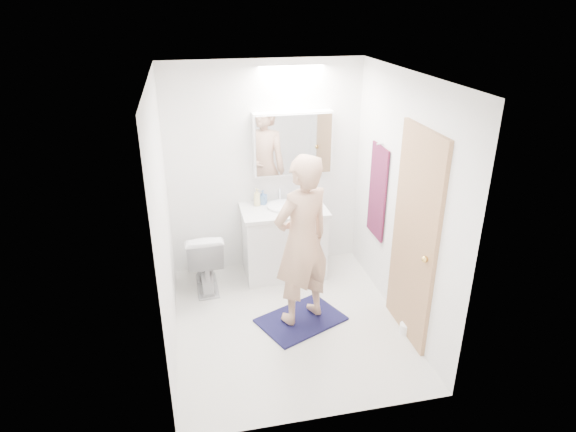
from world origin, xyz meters
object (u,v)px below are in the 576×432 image
object	(u,v)px
toilet_paper_roll	(405,328)
person	(302,241)
vanity_cabinet	(284,243)
soap_bottle_a	(257,197)
medicine_cabinet	(293,143)
soap_bottle_b	(263,197)
toilet	(205,258)
toothbrush_cup	(296,198)

from	to	relation	value
toilet_paper_roll	person	bearing A→B (deg)	156.94
vanity_cabinet	soap_bottle_a	world-z (taller)	soap_bottle_a
medicine_cabinet	toilet_paper_roll	distance (m)	2.28
medicine_cabinet	soap_bottle_b	bearing A→B (deg)	-175.09
person	medicine_cabinet	bearing A→B (deg)	-122.28
soap_bottle_b	toilet	bearing A→B (deg)	-157.43
toilet	toothbrush_cup	xyz separation A→B (m)	(1.09, 0.28, 0.51)
vanity_cabinet	toilet	world-z (taller)	vanity_cabinet
toothbrush_cup	soap_bottle_b	bearing A→B (deg)	177.00
toothbrush_cup	toilet_paper_roll	world-z (taller)	toothbrush_cup
toothbrush_cup	medicine_cabinet	bearing A→B (deg)	123.66
person	vanity_cabinet	bearing A→B (deg)	-115.50
soap_bottle_a	medicine_cabinet	bearing A→B (deg)	8.10
toilet	toilet_paper_roll	xyz separation A→B (m)	(1.83, -1.25, -0.30)
medicine_cabinet	soap_bottle_a	bearing A→B (deg)	-171.90
toilet	soap_bottle_b	distance (m)	0.94
vanity_cabinet	toothbrush_cup	world-z (taller)	toothbrush_cup
medicine_cabinet	soap_bottle_b	world-z (taller)	medicine_cabinet
toilet_paper_roll	soap_bottle_a	bearing A→B (deg)	128.15
vanity_cabinet	person	size ratio (longest dim) A/B	0.53
soap_bottle_a	soap_bottle_b	world-z (taller)	soap_bottle_a
toothbrush_cup	toilet	bearing A→B (deg)	-165.87
person	toothbrush_cup	xyz separation A→B (m)	(0.20, 1.13, -0.03)
vanity_cabinet	medicine_cabinet	world-z (taller)	medicine_cabinet
soap_bottle_a	person	bearing A→B (deg)	-77.33
vanity_cabinet	medicine_cabinet	size ratio (longest dim) A/B	1.02
medicine_cabinet	toilet	size ratio (longest dim) A/B	1.24
vanity_cabinet	medicine_cabinet	bearing A→B (deg)	55.24
vanity_cabinet	soap_bottle_a	size ratio (longest dim) A/B	4.43
toilet	toilet_paper_roll	bearing A→B (deg)	144.73
soap_bottle_b	toothbrush_cup	xyz separation A→B (m)	(0.38, -0.02, -0.03)
person	toothbrush_cup	bearing A→B (deg)	-124.29
medicine_cabinet	person	size ratio (longest dim) A/B	0.52
vanity_cabinet	person	bearing A→B (deg)	-91.49
vanity_cabinet	soap_bottle_b	xyz separation A→B (m)	(-0.20, 0.18, 0.51)
vanity_cabinet	toilet_paper_roll	bearing A→B (deg)	-56.19
person	soap_bottle_b	size ratio (longest dim) A/B	10.25
soap_bottle_b	toilet_paper_roll	bearing A→B (deg)	-54.12
soap_bottle_b	toilet_paper_roll	size ratio (longest dim) A/B	1.50
toilet	person	size ratio (longest dim) A/B	0.42
medicine_cabinet	toilet	bearing A→B (deg)	-162.94
person	soap_bottle_a	size ratio (longest dim) A/B	8.32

